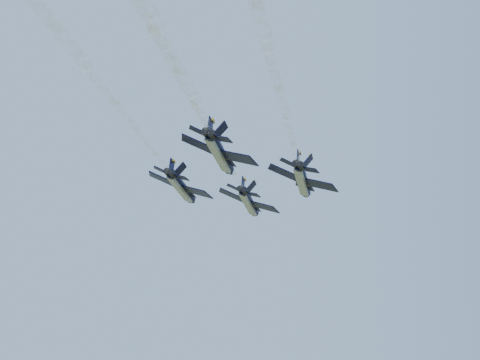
{
  "coord_description": "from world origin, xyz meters",
  "views": [
    {
      "loc": [
        5.38,
        -91.52,
        74.85
      ],
      "look_at": [
        2.14,
        4.43,
        105.69
      ],
      "focal_mm": 45.0,
      "sensor_mm": 36.0,
      "label": 1
    }
  ],
  "objects_px": {
    "jet_lead": "(249,203)",
    "jet_slot": "(220,154)",
    "jet_right": "(303,181)",
    "jet_left": "(182,187)"
  },
  "relations": [
    {
      "from": "jet_lead",
      "to": "jet_slot",
      "type": "height_order",
      "value": "same"
    },
    {
      "from": "jet_lead",
      "to": "jet_right",
      "type": "height_order",
      "value": "same"
    },
    {
      "from": "jet_lead",
      "to": "jet_slot",
      "type": "distance_m",
      "value": 26.31
    },
    {
      "from": "jet_slot",
      "to": "jet_right",
      "type": "bearing_deg",
      "value": 55.98
    },
    {
      "from": "jet_slot",
      "to": "jet_left",
      "type": "bearing_deg",
      "value": 124.96
    },
    {
      "from": "jet_lead",
      "to": "jet_right",
      "type": "bearing_deg",
      "value": -45.49
    },
    {
      "from": "jet_left",
      "to": "jet_slot",
      "type": "xyz_separation_m",
      "value": [
        7.57,
        -16.19,
        0.0
      ]
    },
    {
      "from": "jet_lead",
      "to": "jet_slot",
      "type": "bearing_deg",
      "value": -88.12
    },
    {
      "from": "jet_lead",
      "to": "jet_left",
      "type": "bearing_deg",
      "value": -128.82
    },
    {
      "from": "jet_lead",
      "to": "jet_left",
      "type": "distance_m",
      "value": 14.96
    }
  ]
}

